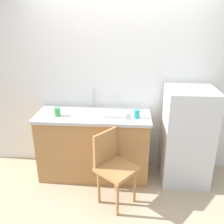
# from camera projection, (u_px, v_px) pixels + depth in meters

# --- Properties ---
(ground_plane) EXTENTS (8.00, 8.00, 0.00)m
(ground_plane) POSITION_uv_depth(u_px,v_px,m) (118.00, 206.00, 2.92)
(ground_plane) COLOR tan
(back_wall) EXTENTS (4.80, 0.10, 2.61)m
(back_wall) POSITION_uv_depth(u_px,v_px,m) (122.00, 79.00, 3.38)
(back_wall) COLOR silver
(back_wall) RESTS_ON ground_plane
(cabinet_base) EXTENTS (1.46, 0.60, 0.88)m
(cabinet_base) POSITION_uv_depth(u_px,v_px,m) (94.00, 146.00, 3.39)
(cabinet_base) COLOR #A87542
(cabinet_base) RESTS_ON ground_plane
(countertop) EXTENTS (1.50, 0.64, 0.04)m
(countertop) POSITION_uv_depth(u_px,v_px,m) (93.00, 115.00, 3.22)
(countertop) COLOR #B7B7BC
(countertop) RESTS_ON cabinet_base
(faucet) EXTENTS (0.02, 0.02, 0.27)m
(faucet) POSITION_uv_depth(u_px,v_px,m) (95.00, 98.00, 3.40)
(faucet) COLOR #B7B7BC
(faucet) RESTS_ON countertop
(refrigerator) EXTENTS (0.60, 0.62, 1.29)m
(refrigerator) POSITION_uv_depth(u_px,v_px,m) (186.00, 136.00, 3.23)
(refrigerator) COLOR silver
(refrigerator) RESTS_ON ground_plane
(chair) EXTENTS (0.56, 0.56, 0.89)m
(chair) POSITION_uv_depth(u_px,v_px,m) (113.00, 165.00, 2.84)
(chair) COLOR #A87542
(chair) RESTS_ON ground_plane
(dish_tray) EXTENTS (0.28, 0.20, 0.05)m
(dish_tray) POSITION_uv_depth(u_px,v_px,m) (115.00, 114.00, 3.12)
(dish_tray) COLOR white
(dish_tray) RESTS_ON countertop
(cup_green) EXTENTS (0.08, 0.08, 0.11)m
(cup_green) POSITION_uv_depth(u_px,v_px,m) (57.00, 112.00, 3.13)
(cup_green) COLOR green
(cup_green) RESTS_ON countertop
(cup_teal) EXTENTS (0.08, 0.08, 0.11)m
(cup_teal) POSITION_uv_depth(u_px,v_px,m) (137.00, 114.00, 3.07)
(cup_teal) COLOR teal
(cup_teal) RESTS_ON countertop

